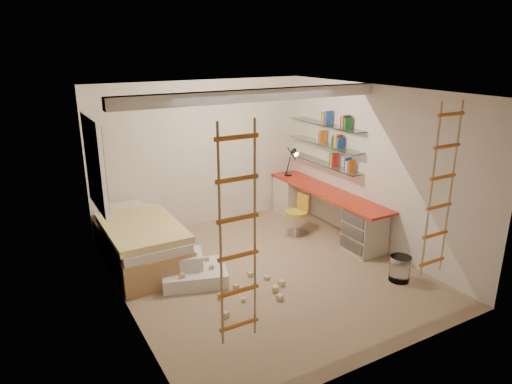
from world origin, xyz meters
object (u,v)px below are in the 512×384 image
swivel_chair (297,221)px  play_platform (191,270)px  bed (141,242)px  desk (325,209)px

swivel_chair → play_platform: swivel_chair is taller
bed → swivel_chair: (2.65, -0.31, -0.07)m
bed → play_platform: (0.45, -0.90, -0.18)m
desk → swivel_chair: (-0.55, 0.06, -0.14)m
desk → bed: size_ratio=1.40×
play_platform → desk: bearing=11.0°
swivel_chair → play_platform: size_ratio=0.68×
desk → play_platform: desk is taller
swivel_chair → bed: bearing=173.4°
swivel_chair → desk: bearing=-6.0°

